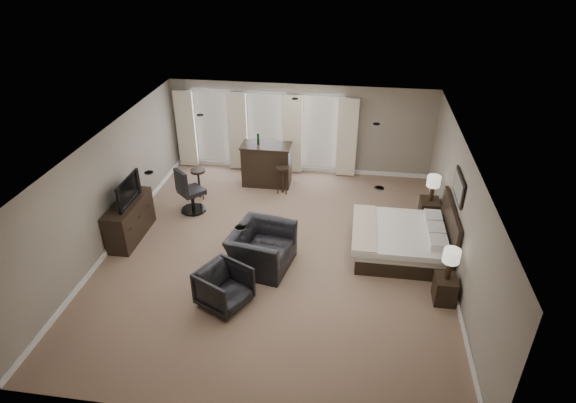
# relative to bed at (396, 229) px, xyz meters

# --- Properties ---
(room) EXTENTS (7.60, 8.60, 2.64)m
(room) POSITION_rel_bed_xyz_m (-2.58, -0.35, 0.66)
(room) COLOR #7D634F
(room) RESTS_ON ground
(window_bay) EXTENTS (5.25, 0.20, 2.30)m
(window_bay) POSITION_rel_bed_xyz_m (-3.58, 3.75, 0.56)
(window_bay) COLOR silver
(window_bay) RESTS_ON room
(bed) EXTENTS (2.01, 1.92, 1.28)m
(bed) POSITION_rel_bed_xyz_m (0.00, 0.00, 0.00)
(bed) COLOR silver
(bed) RESTS_ON ground
(nightstand_near) EXTENTS (0.40, 0.49, 0.54)m
(nightstand_near) POSITION_rel_bed_xyz_m (0.89, -1.45, -0.37)
(nightstand_near) COLOR black
(nightstand_near) RESTS_ON ground
(nightstand_far) EXTENTS (0.45, 0.55, 0.60)m
(nightstand_far) POSITION_rel_bed_xyz_m (0.89, 1.45, -0.34)
(nightstand_far) COLOR black
(nightstand_far) RESTS_ON ground
(lamp_near) EXTENTS (0.32, 0.32, 0.65)m
(lamp_near) POSITION_rel_bed_xyz_m (0.89, -1.45, 0.23)
(lamp_near) COLOR beige
(lamp_near) RESTS_ON nightstand_near
(lamp_far) EXTENTS (0.32, 0.32, 0.65)m
(lamp_far) POSITION_rel_bed_xyz_m (0.89, 1.45, 0.29)
(lamp_far) COLOR beige
(lamp_far) RESTS_ON nightstand_far
(wall_art) EXTENTS (0.04, 0.96, 0.56)m
(wall_art) POSITION_rel_bed_xyz_m (1.12, -0.00, 1.11)
(wall_art) COLOR slate
(wall_art) RESTS_ON room
(dresser) EXTENTS (0.52, 1.60, 0.93)m
(dresser) POSITION_rel_bed_xyz_m (-6.03, -0.22, -0.18)
(dresser) COLOR black
(dresser) RESTS_ON ground
(tv) EXTENTS (0.62, 1.07, 0.14)m
(tv) POSITION_rel_bed_xyz_m (-6.03, -0.22, 0.36)
(tv) COLOR black
(tv) RESTS_ON dresser
(armchair_near) EXTENTS (1.11, 1.48, 1.17)m
(armchair_near) POSITION_rel_bed_xyz_m (-2.81, -0.84, -0.05)
(armchair_near) COLOR black
(armchair_near) RESTS_ON ground
(armchair_far) EXTENTS (1.10, 1.13, 0.88)m
(armchair_far) POSITION_rel_bed_xyz_m (-3.28, -2.16, -0.20)
(armchair_far) COLOR black
(armchair_far) RESTS_ON ground
(bar_counter) EXTENTS (1.37, 0.71, 1.19)m
(bar_counter) POSITION_rel_bed_xyz_m (-3.39, 2.88, -0.04)
(bar_counter) COLOR black
(bar_counter) RESTS_ON ground
(bar_stool_left) EXTENTS (0.51, 0.51, 0.81)m
(bar_stool_left) POSITION_rel_bed_xyz_m (-5.03, 1.85, -0.23)
(bar_stool_left) COLOR black
(bar_stool_left) RESTS_ON ground
(bar_stool_right) EXTENTS (0.47, 0.47, 0.77)m
(bar_stool_right) POSITION_rel_bed_xyz_m (-2.87, 2.44, -0.25)
(bar_stool_right) COLOR black
(bar_stool_right) RESTS_ON ground
(desk_chair) EXTENTS (0.87, 0.87, 1.21)m
(desk_chair) POSITION_rel_bed_xyz_m (-4.98, 1.13, -0.03)
(desk_chair) COLOR black
(desk_chair) RESTS_ON ground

